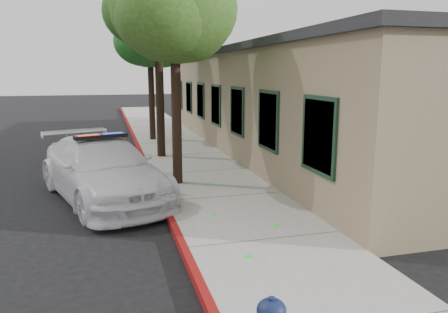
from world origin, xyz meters
TOP-DOWN VIEW (x-y plane):
  - ground at (0.00, 0.00)m, footprint 120.00×120.00m
  - sidewalk at (1.60, 3.00)m, footprint 3.20×60.00m
  - red_curb at (0.06, 3.00)m, footprint 0.14×60.00m
  - clapboard_building at (6.69, 9.00)m, footprint 7.30×20.89m
  - police_car at (-1.36, 4.08)m, footprint 3.87×5.96m
  - street_tree_near at (0.71, 4.71)m, footprint 3.40×3.56m
  - street_tree_mid at (0.77, 8.93)m, footprint 3.98×3.67m
  - street_tree_far at (0.91, 13.20)m, footprint 3.43×3.20m

SIDE VIEW (x-z plane):
  - ground at x=0.00m, z-range 0.00..0.00m
  - sidewalk at x=1.60m, z-range 0.00..0.15m
  - red_curb at x=0.06m, z-range 0.00..0.16m
  - police_car at x=-1.36m, z-range -0.06..1.67m
  - clapboard_building at x=6.69m, z-range 0.01..4.25m
  - street_tree_far at x=0.91m, z-range 1.67..7.73m
  - street_tree_near at x=0.71m, z-range 1.68..7.92m
  - street_tree_mid at x=0.77m, z-range 1.93..8.94m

